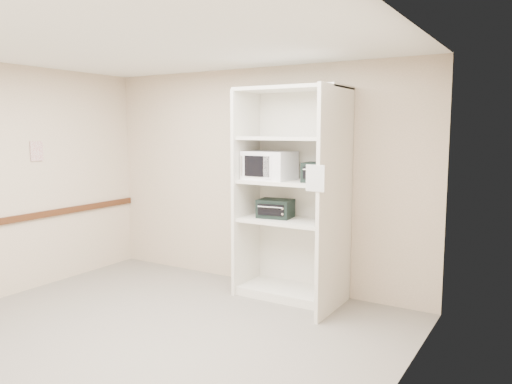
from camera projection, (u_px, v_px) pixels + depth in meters
The scene contains 12 objects.
floor at pixel (150, 336), 4.72m from camera, with size 4.50×4.00×0.01m, color slate.
ceiling at pixel (142, 43), 4.38m from camera, with size 4.50×4.00×0.01m, color white.
wall_back at pixel (258, 177), 6.25m from camera, with size 4.50×0.02×2.70m, color beige.
wall_left at pixel (0, 182), 5.70m from camera, with size 0.02×4.00×2.70m, color beige.
wall_right at pixel (391, 217), 3.40m from camera, with size 0.02×4.00×2.70m, color beige.
shelving_unit at pixel (295, 202), 5.69m from camera, with size 1.24×0.92×2.42m.
microwave at pixel (270, 165), 5.80m from camera, with size 0.55×0.42×0.33m, color white.
toaster_oven_upper at pixel (321, 173), 5.46m from camera, with size 0.38×0.28×0.22m, color black.
toaster_oven_lower at pixel (276, 208), 5.84m from camera, with size 0.39×0.29×0.22m, color black.
paper_sign at pixel (315, 178), 4.84m from camera, with size 0.20×0.01×0.26m, color white.
chair_rail at pixel (4, 221), 5.75m from camera, with size 0.04×3.98×0.08m, color #3F200F.
wall_poster at pixel (37, 151), 6.06m from camera, with size 0.01×0.17×0.24m, color silver.
Camera 1 is at (3.19, -3.35, 1.94)m, focal length 35.00 mm.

